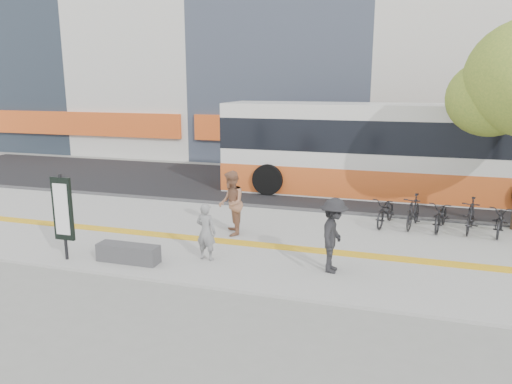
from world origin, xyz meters
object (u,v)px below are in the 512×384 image
(bench, at_px, (128,253))
(seated_woman, at_px, (206,232))
(signboard, at_px, (63,210))
(pedestrian_dark, at_px, (334,235))
(bus, at_px, (393,153))
(pedestrian_tan, at_px, (231,203))

(bench, relative_size, seated_woman, 1.09)
(signboard, distance_m, pedestrian_dark, 6.69)
(bus, bearing_deg, pedestrian_tan, -122.17)
(pedestrian_dark, bearing_deg, pedestrian_tan, 61.02)
(pedestrian_tan, distance_m, pedestrian_dark, 3.84)
(bus, distance_m, seated_woman, 9.94)
(bench, height_order, pedestrian_dark, pedestrian_dark)
(pedestrian_dark, bearing_deg, bus, -4.18)
(pedestrian_tan, bearing_deg, bench, -52.13)
(bus, xyz_separation_m, pedestrian_dark, (-1.01, -8.82, -0.77))
(bench, bearing_deg, pedestrian_tan, 59.62)
(seated_woman, distance_m, pedestrian_dark, 3.18)
(bus, relative_size, pedestrian_tan, 7.11)
(bench, bearing_deg, signboard, -169.19)
(seated_woman, bearing_deg, bus, -107.37)
(seated_woman, xyz_separation_m, pedestrian_dark, (3.17, 0.15, 0.16))
(seated_woman, bearing_deg, bench, 29.80)
(bench, distance_m, bus, 11.48)
(bench, distance_m, signboard, 1.94)
(pedestrian_tan, bearing_deg, pedestrian_dark, 36.92)
(bus, bearing_deg, signboard, -127.14)
(seated_woman, height_order, pedestrian_dark, pedestrian_dark)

